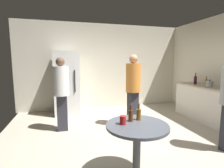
# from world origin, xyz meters

# --- Properties ---
(ground_plane) EXTENTS (5.20, 5.20, 0.10)m
(ground_plane) POSITION_xyz_m (0.00, 0.00, -0.05)
(ground_plane) COLOR #B2A893
(wall_back) EXTENTS (5.32, 0.06, 2.70)m
(wall_back) POSITION_xyz_m (0.00, 2.63, 1.35)
(wall_back) COLOR silver
(wall_back) RESTS_ON ground_plane
(refrigerator) EXTENTS (0.70, 0.68, 1.80)m
(refrigerator) POSITION_xyz_m (-1.18, 2.20, 0.90)
(refrigerator) COLOR white
(refrigerator) RESTS_ON ground_plane
(kitchen_counter) EXTENTS (0.64, 1.78, 0.90)m
(kitchen_counter) POSITION_xyz_m (2.28, 0.64, 0.45)
(kitchen_counter) COLOR beige
(kitchen_counter) RESTS_ON ground_plane
(kettle) EXTENTS (0.24, 0.17, 0.18)m
(kettle) POSITION_xyz_m (2.23, 0.57, 0.97)
(kettle) COLOR #B2B2B7
(kettle) RESTS_ON kitchen_counter
(wine_bottle_on_counter) EXTENTS (0.08, 0.08, 0.31)m
(wine_bottle_on_counter) POSITION_xyz_m (2.21, 1.03, 1.02)
(wine_bottle_on_counter) COLOR #3F141E
(wine_bottle_on_counter) RESTS_ON kitchen_counter
(beer_bottle_on_counter) EXTENTS (0.06, 0.06, 0.23)m
(beer_bottle_on_counter) POSITION_xyz_m (2.36, 0.80, 0.98)
(beer_bottle_on_counter) COLOR #8C5919
(beer_bottle_on_counter) RESTS_ON kitchen_counter
(foreground_table) EXTENTS (0.80, 0.80, 0.73)m
(foreground_table) POSITION_xyz_m (-0.36, -0.93, 0.63)
(foreground_table) COLOR #4C515B
(foreground_table) RESTS_ON ground_plane
(beer_bottle_amber) EXTENTS (0.06, 0.06, 0.23)m
(beer_bottle_amber) POSITION_xyz_m (-0.27, -0.78, 0.82)
(beer_bottle_amber) COLOR #8C5919
(beer_bottle_amber) RESTS_ON foreground_table
(beer_bottle_brown) EXTENTS (0.06, 0.06, 0.23)m
(beer_bottle_brown) POSITION_xyz_m (-0.40, -0.80, 0.82)
(beer_bottle_brown) COLOR #593314
(beer_bottle_brown) RESTS_ON foreground_table
(plastic_cup_red) EXTENTS (0.08, 0.08, 0.11)m
(plastic_cup_red) POSITION_xyz_m (-0.53, -0.87, 0.79)
(plastic_cup_red) COLOR red
(plastic_cup_red) RESTS_ON foreground_table
(person_in_white_shirt) EXTENTS (0.35, 0.35, 1.61)m
(person_in_white_shirt) POSITION_xyz_m (-1.31, 0.97, 0.94)
(person_in_white_shirt) COLOR #2D2D38
(person_in_white_shirt) RESTS_ON ground_plane
(person_in_orange_shirt) EXTENTS (0.40, 0.40, 1.68)m
(person_in_orange_shirt) POSITION_xyz_m (0.29, 0.79, 0.98)
(person_in_orange_shirt) COLOR #2D2D38
(person_in_orange_shirt) RESTS_ON ground_plane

